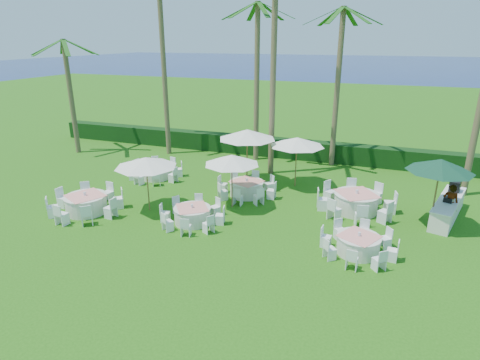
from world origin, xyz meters
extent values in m
plane|color=#205A0F|center=(0.00, 0.00, 0.00)|extent=(120.00, 120.00, 0.00)
cube|color=black|center=(0.00, 12.00, 0.60)|extent=(34.00, 1.00, 1.20)
plane|color=#071446|center=(0.00, 102.00, 0.00)|extent=(260.00, 260.00, 0.00)
cylinder|color=silver|center=(-5.94, 0.17, 0.39)|extent=(1.79, 1.79, 0.78)
cylinder|color=silver|center=(-5.94, 0.17, 0.79)|extent=(1.87, 1.87, 0.03)
cube|color=#F29083|center=(-5.94, 0.17, 0.81)|extent=(1.94, 1.94, 0.01)
cylinder|color=silver|center=(-5.94, 0.17, 0.90)|extent=(0.12, 0.12, 0.17)
cube|color=white|center=(-4.87, 1.08, 0.47)|extent=(0.61, 0.61, 0.93)
cube|color=white|center=(-5.83, 1.57, 0.47)|extent=(0.47, 0.47, 0.93)
cube|color=white|center=(-6.85, 1.23, 0.47)|extent=(0.61, 0.61, 0.93)
cube|color=white|center=(-7.33, 0.28, 0.47)|extent=(0.47, 0.47, 0.93)
cube|color=white|center=(-7.00, -0.74, 0.47)|extent=(0.61, 0.61, 0.93)
cube|color=white|center=(-6.04, -1.23, 0.47)|extent=(0.47, 0.47, 0.93)
cube|color=white|center=(-5.02, -0.89, 0.47)|extent=(0.61, 0.61, 0.93)
cube|color=white|center=(-4.54, 0.06, 0.47)|extent=(0.47, 0.47, 0.93)
cylinder|color=silver|center=(-0.93, 0.84, 0.33)|extent=(1.53, 1.53, 0.66)
cylinder|color=silver|center=(-0.93, 0.84, 0.67)|extent=(1.59, 1.59, 0.03)
cube|color=#F29083|center=(-0.93, 0.84, 0.70)|extent=(1.73, 1.73, 0.01)
cylinder|color=silver|center=(-0.93, 0.84, 0.78)|extent=(0.11, 0.11, 0.14)
cube|color=white|center=(0.23, 1.12, 0.40)|extent=(0.45, 0.45, 0.80)
cube|color=white|center=(-0.31, 1.86, 0.40)|extent=(0.51, 0.51, 0.80)
cube|color=white|center=(-1.22, 2.00, 0.40)|extent=(0.45, 0.45, 0.80)
cube|color=white|center=(-1.95, 1.45, 0.40)|extent=(0.51, 0.51, 0.80)
cube|color=white|center=(-2.09, 0.55, 0.40)|extent=(0.45, 0.45, 0.80)
cube|color=white|center=(-1.54, -0.19, 0.40)|extent=(0.51, 0.51, 0.80)
cube|color=white|center=(-0.64, -0.32, 0.40)|extent=(0.45, 0.45, 0.80)
cube|color=white|center=(0.10, 0.22, 0.40)|extent=(0.51, 0.51, 0.80)
cylinder|color=silver|center=(5.94, 0.59, 0.33)|extent=(1.53, 1.53, 0.66)
cylinder|color=silver|center=(5.94, 0.59, 0.67)|extent=(1.59, 1.59, 0.03)
cube|color=#F29083|center=(5.94, 0.59, 0.70)|extent=(1.66, 1.66, 0.01)
cylinder|color=silver|center=(5.94, 0.59, 0.78)|extent=(0.11, 0.11, 0.14)
cube|color=white|center=(6.86, 1.35, 0.40)|extent=(0.52, 0.52, 0.79)
cube|color=white|center=(6.05, 1.77, 0.40)|extent=(0.40, 0.40, 0.79)
cube|color=white|center=(5.18, 1.50, 0.40)|extent=(0.52, 0.52, 0.79)
cube|color=white|center=(4.76, 0.69, 0.40)|extent=(0.40, 0.40, 0.79)
cube|color=white|center=(5.03, -0.18, 0.40)|extent=(0.52, 0.52, 0.79)
cube|color=white|center=(5.84, -0.60, 0.40)|extent=(0.40, 0.40, 0.79)
cube|color=white|center=(6.71, -0.33, 0.40)|extent=(0.52, 0.52, 0.79)
cube|color=white|center=(7.13, 0.48, 0.40)|extent=(0.40, 0.40, 0.79)
cylinder|color=silver|center=(-5.48, 5.37, 0.36)|extent=(1.65, 1.65, 0.72)
cylinder|color=silver|center=(-5.48, 5.37, 0.73)|extent=(1.72, 1.72, 0.03)
cube|color=#F29083|center=(-5.48, 5.37, 0.75)|extent=(1.85, 1.85, 0.01)
cylinder|color=silver|center=(-5.48, 5.37, 0.84)|extent=(0.11, 0.11, 0.15)
cube|color=white|center=(-4.39, 6.06, 0.43)|extent=(0.55, 0.55, 0.86)
cube|color=white|center=(-5.20, 6.63, 0.43)|extent=(0.48, 0.48, 0.86)
cube|color=white|center=(-6.17, 6.46, 0.43)|extent=(0.55, 0.55, 0.86)
cube|color=white|center=(-6.74, 5.65, 0.43)|extent=(0.48, 0.48, 0.86)
cube|color=white|center=(-6.57, 4.68, 0.43)|extent=(0.55, 0.55, 0.86)
cube|color=white|center=(-5.76, 4.12, 0.43)|extent=(0.48, 0.48, 0.86)
cube|color=white|center=(-4.79, 4.28, 0.43)|extent=(0.55, 0.55, 0.86)
cube|color=white|center=(-4.23, 5.09, 0.43)|extent=(0.48, 0.48, 0.86)
cylinder|color=silver|center=(0.21, 4.61, 0.36)|extent=(1.65, 1.65, 0.72)
cylinder|color=silver|center=(0.21, 4.61, 0.73)|extent=(1.72, 1.72, 0.03)
cube|color=#F29083|center=(0.21, 4.61, 0.75)|extent=(1.74, 1.74, 0.01)
cylinder|color=silver|center=(0.21, 4.61, 0.84)|extent=(0.11, 0.11, 0.15)
cube|color=white|center=(1.12, 5.53, 0.43)|extent=(0.57, 0.57, 0.86)
cube|color=white|center=(0.20, 5.90, 0.43)|extent=(0.40, 0.40, 0.86)
cube|color=white|center=(-0.70, 5.52, 0.43)|extent=(0.57, 0.57, 0.86)
cube|color=white|center=(-1.08, 4.60, 0.43)|extent=(0.40, 0.40, 0.86)
cube|color=white|center=(-0.69, 3.69, 0.43)|extent=(0.57, 0.57, 0.86)
cube|color=white|center=(0.22, 3.32, 0.43)|extent=(0.40, 0.40, 0.86)
cube|color=white|center=(1.13, 3.71, 0.43)|extent=(0.57, 0.57, 0.86)
cube|color=white|center=(1.50, 4.62, 0.43)|extent=(0.40, 0.40, 0.86)
cylinder|color=silver|center=(5.53, 4.47, 0.42)|extent=(1.92, 1.92, 0.84)
cylinder|color=silver|center=(5.53, 4.47, 0.85)|extent=(2.00, 2.00, 0.03)
cube|color=#F29083|center=(5.53, 4.47, 0.87)|extent=(2.17, 2.17, 0.01)
cylinder|color=silver|center=(5.53, 4.47, 0.96)|extent=(0.13, 0.13, 0.18)
cube|color=white|center=(7.00, 4.80, 0.50)|extent=(0.56, 0.56, 1.00)
cube|color=white|center=(6.33, 5.74, 0.50)|extent=(0.65, 0.65, 1.00)
cube|color=white|center=(5.20, 5.93, 0.50)|extent=(0.56, 0.56, 1.00)
cube|color=white|center=(4.26, 5.27, 0.50)|extent=(0.65, 0.65, 1.00)
cube|color=white|center=(4.06, 4.13, 0.50)|extent=(0.56, 0.56, 1.00)
cube|color=white|center=(4.73, 3.19, 0.50)|extent=(0.65, 0.65, 1.00)
cube|color=white|center=(5.86, 3.00, 0.50)|extent=(0.56, 0.56, 1.00)
cube|color=white|center=(6.80, 3.66, 0.50)|extent=(0.65, 0.65, 1.00)
cylinder|color=brown|center=(-3.38, 1.34, 1.22)|extent=(0.06, 0.06, 2.44)
cone|color=white|center=(-3.38, 1.34, 2.32)|extent=(2.77, 2.77, 0.44)
sphere|color=brown|center=(-3.38, 1.34, 2.47)|extent=(0.10, 0.10, 0.10)
cylinder|color=brown|center=(0.06, 2.99, 1.22)|extent=(0.06, 0.06, 2.44)
cone|color=white|center=(0.06, 2.99, 2.32)|extent=(2.54, 2.54, 0.44)
sphere|color=brown|center=(0.06, 2.99, 2.47)|extent=(0.10, 0.10, 0.10)
cylinder|color=brown|center=(-0.37, 6.34, 1.43)|extent=(0.07, 0.07, 2.86)
cone|color=white|center=(-0.37, 6.34, 2.72)|extent=(3.05, 3.05, 0.52)
sphere|color=brown|center=(-0.37, 6.34, 2.90)|extent=(0.11, 0.11, 0.11)
cylinder|color=brown|center=(2.21, 6.78, 1.28)|extent=(0.06, 0.06, 2.56)
cone|color=white|center=(2.21, 6.78, 2.43)|extent=(2.86, 2.86, 0.46)
sphere|color=brown|center=(2.21, 6.78, 2.59)|extent=(0.10, 0.10, 0.10)
cylinder|color=brown|center=(8.63, 3.90, 1.42)|extent=(0.07, 0.07, 2.85)
cone|color=#103B26|center=(8.63, 3.90, 2.71)|extent=(2.63, 2.63, 0.51)
sphere|color=brown|center=(8.63, 3.90, 2.88)|extent=(0.11, 0.11, 0.11)
cube|color=silver|center=(9.36, 5.07, 0.44)|extent=(1.79, 3.94, 0.87)
cube|color=white|center=(9.36, 5.07, 0.89)|extent=(1.85, 4.00, 0.04)
cube|color=black|center=(9.67, 6.19, 1.15)|extent=(0.56, 0.63, 0.48)
cube|color=black|center=(9.26, 4.69, 1.01)|extent=(0.42, 0.42, 0.19)
imported|color=gray|center=(9.36, 4.70, 0.85)|extent=(0.69, 0.51, 1.71)
cylinder|color=brown|center=(-7.34, 10.13, 5.53)|extent=(0.32, 0.32, 11.07)
cylinder|color=brown|center=(-1.32, 10.84, 4.74)|extent=(0.32, 0.32, 9.48)
cube|color=#1B4A12|center=(-0.22, 10.90, 9.00)|extent=(2.22, 0.39, 1.00)
cube|color=#1B4A12|center=(-0.82, 11.82, 9.00)|extent=(1.25, 2.09, 1.00)
cube|color=#1B4A12|center=(-1.91, 11.76, 9.00)|extent=(1.43, 2.00, 1.00)
cube|color=#1B4A12|center=(-2.41, 10.79, 9.00)|extent=(2.22, 0.39, 1.00)
cube|color=#1B4A12|center=(-1.82, 9.87, 9.00)|extent=(1.25, 2.09, 1.00)
cube|color=#1B4A12|center=(-0.72, 9.92, 9.00)|extent=(1.43, 2.00, 1.00)
cylinder|color=brown|center=(0.37, 8.45, 5.66)|extent=(0.32, 0.32, 11.32)
cylinder|color=brown|center=(3.50, 11.30, 4.57)|extent=(0.32, 0.32, 9.15)
cube|color=#1B4A12|center=(4.56, 11.59, 8.66)|extent=(2.20, 0.86, 1.00)
cube|color=#1B4A12|center=(3.78, 12.36, 8.66)|extent=(0.82, 2.20, 1.00)
cube|color=#1B4A12|center=(2.72, 12.07, 8.66)|extent=(1.77, 1.74, 1.00)
cube|color=#1B4A12|center=(2.45, 11.01, 8.66)|extent=(2.20, 0.86, 1.00)
cube|color=#1B4A12|center=(3.23, 10.24, 8.66)|extent=(0.82, 2.20, 1.00)
cube|color=#1B4A12|center=(4.29, 10.53, 8.66)|extent=(1.77, 1.74, 1.00)
cylinder|color=brown|center=(-13.39, 8.24, 3.71)|extent=(0.32, 0.32, 7.43)
cube|color=#1B4A12|center=(-12.35, 8.57, 6.94)|extent=(2.19, 0.92, 1.00)
cube|color=#1B4A12|center=(-13.15, 9.31, 6.94)|extent=(0.76, 2.21, 1.00)
cube|color=#1B4A12|center=(-14.20, 8.99, 6.94)|extent=(1.81, 1.70, 1.00)
cube|color=#1B4A12|center=(-14.44, 7.92, 6.94)|extent=(2.19, 0.92, 1.00)
cube|color=#1B4A12|center=(-13.64, 7.17, 6.94)|extent=(0.76, 2.21, 1.00)
cube|color=#1B4A12|center=(-12.59, 7.50, 6.94)|extent=(1.81, 1.70, 1.00)
camera|label=1|loc=(6.34, -13.14, 7.51)|focal=30.00mm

